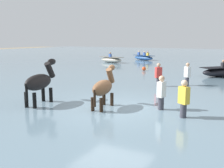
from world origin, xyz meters
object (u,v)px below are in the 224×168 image
Objects in this scene: boat_far_offshore at (143,57)px; boat_distant_east at (222,72)px; channel_buoy at (144,69)px; horse_lead_bay at (103,89)px; person_wading_close at (184,104)px; person_onlooker_left at (187,77)px; person_onlooker_right at (161,97)px; boat_mid_channel at (111,60)px; person_spectator_far at (158,78)px; horse_trailing_black at (40,83)px.

boat_distant_east is at bearing -46.07° from boat_far_offshore.
boat_distant_east reaches higher than channel_buoy.
horse_lead_bay is 21.39m from boat_far_offshore.
person_onlooker_left is (-1.30, 5.86, 0.00)m from person_wading_close.
channel_buoy is (-2.94, 10.99, -0.54)m from horse_lead_bay.
person_onlooker_right is (8.67, -19.53, 0.15)m from boat_far_offshore.
boat_mid_channel is 4.80m from boat_far_offshore.
person_wading_close reaches higher than boat_mid_channel.
person_onlooker_left is at bearing -104.25° from boat_distant_east.
channel_buoy is (-4.82, 10.25, -0.27)m from person_onlooker_right.
horse_lead_bay is at bearing -158.39° from person_onlooker_right.
boat_distant_east is at bearing 75.75° from person_onlooker_left.
boat_far_offshore is 16.74m from person_spectator_far.
horse_trailing_black is at bearing -170.69° from person_wading_close.
channel_buoy is at bearing 131.79° from person_onlooker_left.
person_wading_close is at bearing -54.23° from boat_mid_channel.
person_onlooker_left is at bearing -48.21° from channel_buoy.
person_spectator_far is at bearing 65.74° from horse_trailing_black.
horse_trailing_black is 17.55m from boat_mid_channel.
horse_trailing_black reaches higher than person_onlooker_right.
channel_buoy is (-5.57, 0.50, -0.15)m from boat_distant_east.
boat_mid_channel is at bearing 139.06° from channel_buoy.
person_wading_close and person_spectator_far have the same top height.
person_onlooker_left is (-1.13, -4.46, 0.12)m from boat_distant_east.
person_onlooker_left is (3.84, 6.71, -0.37)m from horse_trailing_black.
horse_trailing_black is 1.28× the size of person_onlooker_left.
person_wading_close reaches higher than channel_buoy.
boat_distant_east is 1.74× the size of person_onlooker_right.
boat_far_offshore is 21.37m from person_onlooker_right.
boat_far_offshore is at bearing 115.49° from person_wading_close.
boat_far_offshore is 1.84× the size of person_wading_close.
boat_far_offshore is (-6.80, 20.28, -0.41)m from horse_lead_bay.
boat_far_offshore is 4.39× the size of channel_buoy.
person_spectator_far is (0.25, 5.09, -0.26)m from horse_lead_bay.
horse_lead_bay reaches higher than person_onlooker_left.
person_spectator_far is at bearing -143.00° from person_onlooker_left.
person_spectator_far reaches higher than boat_far_offshore.
person_wading_close is at bearing 9.31° from horse_trailing_black.
horse_trailing_black reaches higher than person_wading_close.
boat_distant_east is at bearing 90.92° from person_wading_close.
person_spectator_far is at bearing -113.75° from boat_distant_east.
boat_mid_channel is at bearing 110.34° from horse_trailing_black.
boat_far_offshore is 16.49m from person_onlooker_left.
person_onlooker_left is 6.67m from channel_buoy.
horse_lead_bay is 2.79× the size of channel_buoy.
person_onlooker_right is 4.64m from person_spectator_far.
person_wading_close is 2.39× the size of channel_buoy.
boat_distant_east is (4.98, 11.17, -0.49)m from horse_trailing_black.
boat_distant_east is 4.61m from person_onlooker_left.
horse_lead_bay reaches higher than boat_mid_channel.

